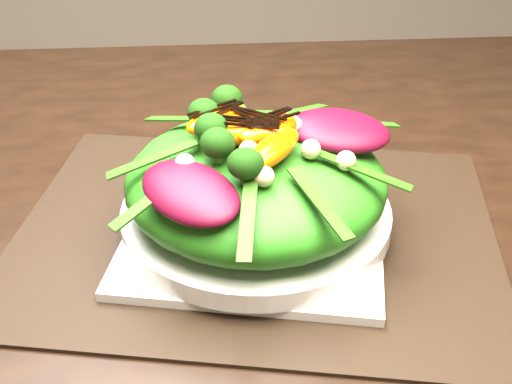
{
  "coord_description": "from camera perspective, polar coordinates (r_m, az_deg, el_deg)",
  "views": [
    {
      "loc": [
        -0.22,
        -0.55,
        1.12
      ],
      "look_at": [
        -0.19,
        -0.04,
        0.8
      ],
      "focal_mm": 48.0,
      "sensor_mm": 36.0,
      "label": 1
    }
  ],
  "objects": [
    {
      "name": "lettuce_mound",
      "position": [
        0.6,
        0.0,
        0.98
      ],
      "size": [
        0.3,
        0.3,
        0.08
      ],
      "primitive_type": "ellipsoid",
      "rotation": [
        0.0,
        0.0,
        -0.35
      ],
      "color": "#2B7515",
      "rests_on": "salad_bowl"
    },
    {
      "name": "orange_segment",
      "position": [
        0.59,
        -0.8,
        5.85
      ],
      "size": [
        0.07,
        0.03,
        0.02
      ],
      "primitive_type": "ellipsoid",
      "rotation": [
        0.0,
        0.0,
        0.07
      ],
      "color": "#DE4E03",
      "rests_on": "lettuce_mound"
    },
    {
      "name": "placemat",
      "position": [
        0.63,
        0.0,
        -3.31
      ],
      "size": [
        0.49,
        0.41,
        0.0
      ],
      "primitive_type": "cube",
      "rotation": [
        0.0,
        0.0,
        -0.19
      ],
      "color": "black",
      "rests_on": "dining_table"
    },
    {
      "name": "broccoli_floret",
      "position": [
        0.61,
        -7.22,
        6.21
      ],
      "size": [
        0.05,
        0.05,
        0.04
      ],
      "primitive_type": "sphere",
      "rotation": [
        0.0,
        0.0,
        0.24
      ],
      "color": "black",
      "rests_on": "lettuce_mound"
    },
    {
      "name": "radicchio_leaf",
      "position": [
        0.6,
        6.94,
        5.11
      ],
      "size": [
        0.1,
        0.07,
        0.02
      ],
      "primitive_type": "ellipsoid",
      "rotation": [
        0.0,
        0.0,
        -0.08
      ],
      "color": "#420717",
      "rests_on": "lettuce_mound"
    },
    {
      "name": "macadamia_nut",
      "position": [
        0.54,
        4.06,
        1.87
      ],
      "size": [
        0.02,
        0.02,
        0.02
      ],
      "primitive_type": "sphere",
      "rotation": [
        0.0,
        0.0,
        -0.19
      ],
      "color": "#C2BA88",
      "rests_on": "lettuce_mound"
    },
    {
      "name": "dining_table",
      "position": [
        0.71,
        14.85,
        -2.1
      ],
      "size": [
        1.6,
        0.9,
        0.75
      ],
      "primitive_type": "cube",
      "color": "black",
      "rests_on": "floor"
    },
    {
      "name": "plate_base",
      "position": [
        0.63,
        0.0,
        -2.86
      ],
      "size": [
        0.27,
        0.27,
        0.01
      ],
      "primitive_type": "cube",
      "rotation": [
        0.0,
        0.0,
        -0.21
      ],
      "color": "silver",
      "rests_on": "placemat"
    },
    {
      "name": "balsamic_drizzle",
      "position": [
        0.59,
        -0.8,
        6.72
      ],
      "size": [
        0.05,
        0.01,
        0.0
      ],
      "primitive_type": "cube",
      "rotation": [
        0.0,
        0.0,
        0.07
      ],
      "color": "black",
      "rests_on": "orange_segment"
    },
    {
      "name": "salad_bowl",
      "position": [
        0.62,
        0.0,
        -1.86
      ],
      "size": [
        0.29,
        0.29,
        0.02
      ],
      "primitive_type": "cylinder",
      "rotation": [
        0.0,
        0.0,
        0.22
      ],
      "color": "silver",
      "rests_on": "plate_base"
    }
  ]
}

